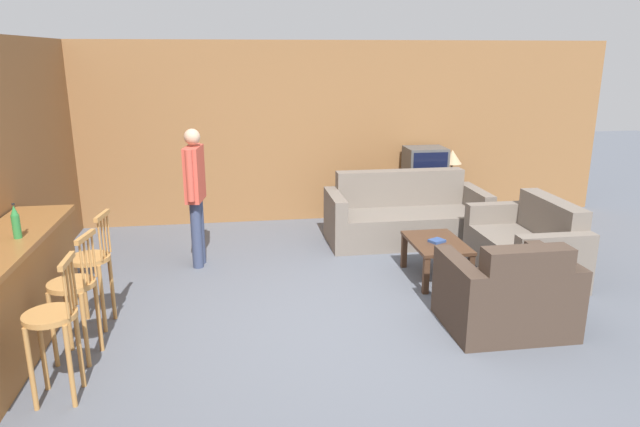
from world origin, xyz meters
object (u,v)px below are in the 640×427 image
Objects in this scene: armchair_near at (507,297)px; loveseat_right at (527,247)px; person_by_window at (195,190)px; bar_chair_near at (54,327)px; couch_far at (405,217)px; bottle at (16,222)px; bar_chair_mid at (75,294)px; book_on_table at (437,241)px; tv at (425,164)px; tv_unit at (423,201)px; table_lamp at (452,158)px; bar_chair_far at (92,268)px; coffee_table at (436,247)px.

loveseat_right is at bearing 55.62° from armchair_near.
person_by_window is (-3.70, 0.81, 0.61)m from loveseat_right.
armchair_near is (3.69, 0.54, -0.25)m from bar_chair_near.
bottle is (-4.00, -2.25, 0.78)m from couch_far.
loveseat_right is 0.89× the size of person_by_window.
bar_chair_mid is at bearing -164.88° from loveseat_right.
loveseat_right is at bearing 21.52° from bar_chair_near.
loveseat_right is 7.20× the size of book_on_table.
tv is 5.51m from bottle.
table_lamp is (0.41, 0.00, 0.63)m from tv_unit.
couch_far is 1.28× the size of person_by_window.
bar_chair_mid is 1.00× the size of armchair_near.
tv is at bearing 74.93° from book_on_table.
bar_chair_far reaches higher than couch_far.
coffee_table is 2.51m from table_lamp.
person_by_window is at bearing 162.68° from coffee_table.
bar_chair_mid reaches higher than coffee_table.
tv is (0.54, 0.86, 0.54)m from couch_far.
tv is at bearing 74.96° from coffee_table.
coffee_table is (-1.08, -0.00, 0.05)m from loveseat_right.
armchair_near is at bearing 8.28° from bar_chair_near.
armchair_near is at bearing -124.38° from loveseat_right.
armchair_near is at bearing -79.45° from book_on_table.
bottle is (-4.55, -3.11, 0.79)m from tv_unit.
armchair_near is 1.27m from coffee_table.
bottle reaches higher than bar_chair_mid.
tv_unit reaches higher than book_on_table.
armchair_near is 0.93× the size of tv_unit.
bottle is 5.86m from table_lamp.
table_lamp is at bearing 77.18° from armchair_near.
loveseat_right is 1.67× the size of coffee_table.
loveseat_right is at bearing 15.12° from bar_chair_mid.
bar_chair_far is at bearing 28.26° from bottle.
coffee_table is (3.47, 1.79, -0.21)m from bar_chair_near.
armchair_near is at bearing -80.06° from coffee_table.
bar_chair_mid is 0.79m from bottle.
tv reaches higher than coffee_table.
couch_far is at bearing 29.48° from bar_chair_far.
tv is 1.29× the size of table_lamp.
table_lamp is (4.48, 2.85, 0.37)m from bar_chair_far.
bar_chair_far reaches higher than coffee_table.
person_by_window is (-2.61, 0.84, 0.47)m from book_on_table.
loveseat_right reaches higher than tv_unit.
bar_chair_near is at bearing -171.72° from armchair_near.
book_on_table is 0.45× the size of table_lamp.
bar_chair_far is 3.75m from armchair_near.
loveseat_right is (1.02, -1.36, -0.00)m from couch_far.
bottle reaches higher than armchair_near.
tv_unit is at bearing 57.73° from couch_far.
tv is 3.51m from person_by_window.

